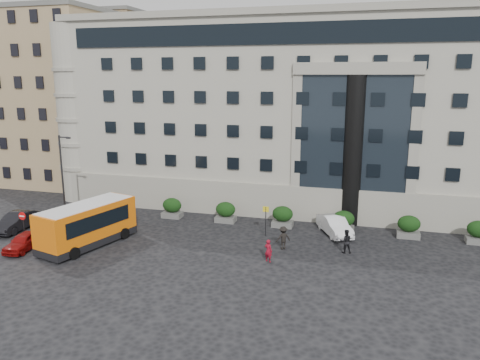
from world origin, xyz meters
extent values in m
plane|color=black|center=(0.00, 0.00, 0.00)|extent=(120.00, 120.00, 0.00)
cube|color=#A39F90|center=(6.00, 22.00, 9.00)|extent=(44.00, 24.00, 18.00)
cylinder|color=black|center=(12.00, 10.30, 6.50)|extent=(1.80, 1.80, 13.00)
cube|color=#977F58|center=(-24.00, 20.00, 10.00)|extent=(14.00, 14.00, 20.00)
cube|color=#7E6649|center=(-27.00, 38.00, 11.00)|extent=(13.00, 13.00, 22.00)
cube|color=#51514F|center=(-4.00, 7.80, 0.25)|extent=(1.80, 1.20, 0.50)
ellipsoid|color=black|center=(-4.00, 7.80, 1.17)|extent=(1.80, 1.26, 1.34)
cube|color=#51514F|center=(1.20, 7.80, 0.25)|extent=(1.80, 1.20, 0.50)
ellipsoid|color=black|center=(1.20, 7.80, 1.17)|extent=(1.80, 1.26, 1.34)
cube|color=#51514F|center=(6.40, 7.80, 0.25)|extent=(1.80, 1.20, 0.50)
ellipsoid|color=black|center=(6.40, 7.80, 1.17)|extent=(1.80, 1.26, 1.34)
cube|color=#51514F|center=(11.60, 7.80, 0.25)|extent=(1.80, 1.20, 0.50)
ellipsoid|color=black|center=(11.60, 7.80, 1.17)|extent=(1.80, 1.26, 1.34)
cube|color=#51514F|center=(16.80, 7.80, 0.25)|extent=(1.80, 1.20, 0.50)
ellipsoid|color=black|center=(16.80, 7.80, 1.17)|extent=(1.80, 1.26, 1.34)
cube|color=#51514F|center=(22.00, 7.80, 0.25)|extent=(1.80, 1.20, 0.50)
ellipsoid|color=black|center=(22.00, 7.80, 1.17)|extent=(1.80, 1.26, 1.34)
cylinder|color=#262628|center=(-12.00, 3.00, 4.00)|extent=(0.16, 0.16, 8.00)
cylinder|color=#262628|center=(-11.55, 3.00, 7.85)|extent=(0.90, 0.12, 0.12)
cube|color=black|center=(-11.10, 3.00, 7.80)|extent=(0.35, 0.18, 0.14)
cylinder|color=#262628|center=(5.50, 5.00, 1.25)|extent=(0.08, 0.08, 2.50)
cube|color=yellow|center=(5.50, 5.00, 2.30)|extent=(0.50, 0.06, 0.45)
cylinder|color=#262628|center=(-13.00, -1.00, 1.10)|extent=(0.08, 0.08, 2.20)
cylinder|color=red|center=(-13.00, -1.06, 2.00)|extent=(0.64, 0.05, 0.64)
cube|color=white|center=(-13.00, -1.10, 2.00)|extent=(0.45, 0.04, 0.10)
cube|color=orange|center=(-7.33, -0.74, 1.90)|extent=(4.68, 8.28, 2.70)
cube|color=black|center=(-7.33, -0.74, 0.45)|extent=(4.73, 8.33, 0.55)
cube|color=black|center=(-7.33, -0.74, 2.18)|extent=(4.28, 6.63, 1.18)
cube|color=silver|center=(-7.33, -0.74, 3.20)|extent=(4.45, 7.86, 0.18)
cylinder|color=black|center=(-9.30, -2.80, 0.45)|extent=(0.51, 0.94, 0.90)
cylinder|color=black|center=(-6.70, -3.52, 0.45)|extent=(0.51, 0.94, 0.90)
cylinder|color=black|center=(-7.96, 2.03, 0.45)|extent=(0.51, 0.94, 0.90)
cylinder|color=black|center=(-5.37, 1.32, 0.45)|extent=(0.51, 0.94, 0.90)
cube|color=maroon|center=(-14.54, 18.90, 1.39)|extent=(2.14, 3.27, 2.24)
cube|color=maroon|center=(-14.60, 16.57, 1.03)|extent=(2.01, 1.48, 1.52)
cube|color=black|center=(-14.61, 15.94, 1.34)|extent=(1.71, 0.16, 0.72)
cylinder|color=black|center=(-15.58, 16.68, 0.38)|extent=(0.25, 0.76, 0.75)
cylinder|color=black|center=(-13.61, 16.63, 0.38)|extent=(0.25, 0.76, 0.75)
cylinder|color=black|center=(-15.51, 19.64, 0.38)|extent=(0.25, 0.76, 0.75)
cylinder|color=black|center=(-13.54, 19.59, 0.38)|extent=(0.25, 0.76, 0.75)
imported|color=maroon|center=(-11.50, -2.84, 0.65)|extent=(1.87, 3.96, 1.31)
imported|color=black|center=(-15.30, 0.87, 0.77)|extent=(1.85, 4.74, 1.54)
imported|color=black|center=(-11.50, 5.08, 0.68)|extent=(2.20, 4.81, 1.36)
imported|color=black|center=(-12.52, 13.28, 0.79)|extent=(2.84, 5.78, 1.58)
imported|color=white|center=(10.93, 7.00, 0.77)|extent=(3.49, 4.91, 1.54)
imported|color=maroon|center=(6.85, -0.26, 0.82)|extent=(0.71, 0.59, 1.65)
imported|color=black|center=(12.03, 2.96, 0.90)|extent=(1.02, 0.88, 1.81)
imported|color=black|center=(7.42, 2.45, 0.90)|extent=(1.34, 1.20, 1.80)
camera|label=1|loc=(13.19, -30.80, 12.93)|focal=35.00mm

